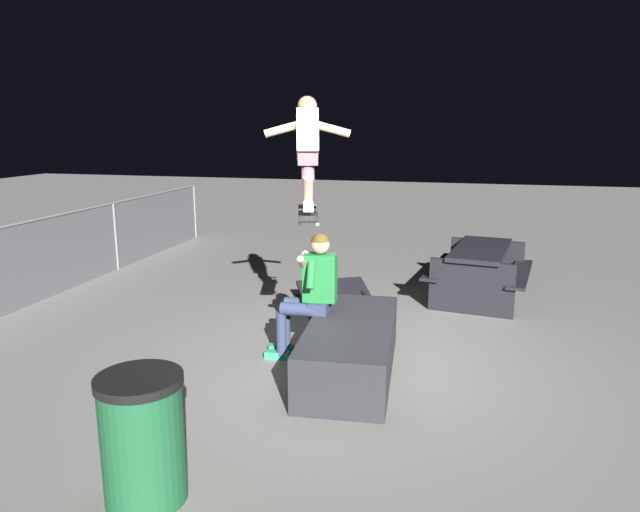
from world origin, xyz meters
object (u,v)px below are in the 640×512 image
(ledge_box_main, at_px, (350,348))
(skater_airborne, at_px, (308,147))
(picnic_table_back, at_px, (480,265))
(kicker_ramp, at_px, (339,304))
(trash_bin, at_px, (143,438))
(person_sitting_on_ledge, at_px, (310,289))
(skateboard, at_px, (308,215))

(ledge_box_main, bearing_deg, skater_airborne, 53.08)
(picnic_table_back, bearing_deg, kicker_ramp, 117.33)
(picnic_table_back, height_order, trash_bin, trash_bin)
(ledge_box_main, height_order, person_sitting_on_ledge, person_sitting_on_ledge)
(ledge_box_main, distance_m, trash_bin, 2.50)
(kicker_ramp, relative_size, picnic_table_back, 0.79)
(skateboard, xyz_separation_m, kicker_ramp, (1.66, 0.03, -1.48))
(skateboard, bearing_deg, kicker_ramp, 1.05)
(ledge_box_main, height_order, kicker_ramp, ledge_box_main)
(skateboard, xyz_separation_m, skater_airborne, (0.05, 0.02, 0.69))
(skater_airborne, bearing_deg, person_sitting_on_ledge, -158.57)
(ledge_box_main, relative_size, skateboard, 1.91)
(person_sitting_on_ledge, bearing_deg, skater_airborne, 21.43)
(person_sitting_on_ledge, bearing_deg, ledge_box_main, -118.94)
(person_sitting_on_ledge, height_order, kicker_ramp, person_sitting_on_ledge)
(skateboard, bearing_deg, ledge_box_main, -123.90)
(ledge_box_main, distance_m, skater_airborne, 2.08)
(picnic_table_back, bearing_deg, skateboard, 145.17)
(skateboard, height_order, skater_airborne, skater_airborne)
(skater_airborne, xyz_separation_m, kicker_ramp, (1.60, 0.01, -2.16))
(ledge_box_main, xyz_separation_m, skater_airborne, (0.41, 0.55, 1.96))
(person_sitting_on_ledge, relative_size, trash_bin, 1.54)
(skateboard, distance_m, skater_airborne, 0.69)
(skater_airborne, height_order, picnic_table_back, skater_airborne)
(ledge_box_main, distance_m, picnic_table_back, 3.24)
(ledge_box_main, relative_size, kicker_ramp, 1.33)
(kicker_ramp, xyz_separation_m, picnic_table_back, (0.95, -1.85, 0.44))
(ledge_box_main, distance_m, kicker_ramp, 2.10)
(person_sitting_on_ledge, height_order, trash_bin, person_sitting_on_ledge)
(trash_bin, bearing_deg, person_sitting_on_ledge, -9.29)
(kicker_ramp, bearing_deg, skater_airborne, -179.48)
(skateboard, distance_m, trash_bin, 2.92)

